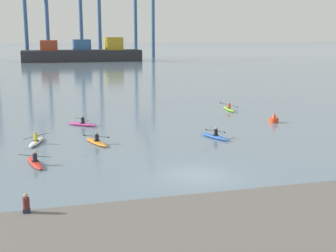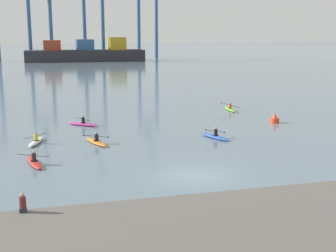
{
  "view_description": "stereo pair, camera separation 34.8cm",
  "coord_description": "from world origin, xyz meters",
  "px_view_note": "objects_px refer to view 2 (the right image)",
  "views": [
    {
      "loc": [
        -8.82,
        -25.25,
        8.5
      ],
      "look_at": [
        1.53,
        12.31,
        0.6
      ],
      "focal_mm": 48.97,
      "sensor_mm": 36.0,
      "label": 1
    },
    {
      "loc": [
        -8.49,
        -25.34,
        8.5
      ],
      "look_at": [
        1.53,
        12.31,
        0.6
      ],
      "focal_mm": 48.97,
      "sensor_mm": 36.0,
      "label": 2
    }
  ],
  "objects_px": {
    "gantry_crane_east_mid": "(93,4)",
    "kayak_orange": "(96,142)",
    "gantry_crane_east": "(148,5)",
    "kayak_lime": "(230,109)",
    "kayak_white": "(36,141)",
    "kayak_blue": "(215,136)",
    "channel_buoy": "(275,119)",
    "container_barge": "(86,53)",
    "gantry_crane_west_mid": "(39,7)",
    "seated_onlooker": "(23,204)",
    "kayak_magenta": "(83,124)",
    "kayak_red": "(34,162)"
  },
  "relations": [
    {
      "from": "gantry_crane_east_mid",
      "to": "kayak_orange",
      "type": "bearing_deg",
      "value": -95.94
    },
    {
      "from": "gantry_crane_east",
      "to": "kayak_lime",
      "type": "relative_size",
      "value": 11.46
    },
    {
      "from": "kayak_white",
      "to": "kayak_blue",
      "type": "distance_m",
      "value": 14.36
    },
    {
      "from": "channel_buoy",
      "to": "kayak_blue",
      "type": "bearing_deg",
      "value": -148.81
    },
    {
      "from": "kayak_blue",
      "to": "kayak_orange",
      "type": "relative_size",
      "value": 0.99
    },
    {
      "from": "container_barge",
      "to": "gantry_crane_east",
      "type": "height_order",
      "value": "gantry_crane_east"
    },
    {
      "from": "channel_buoy",
      "to": "kayak_lime",
      "type": "xyz_separation_m",
      "value": [
        -1.38,
        7.9,
        -0.19
      ]
    },
    {
      "from": "gantry_crane_east_mid",
      "to": "kayak_blue",
      "type": "relative_size",
      "value": 10.85
    },
    {
      "from": "gantry_crane_west_mid",
      "to": "channel_buoy",
      "type": "relative_size",
      "value": 35.78
    },
    {
      "from": "kayak_blue",
      "to": "seated_onlooker",
      "type": "height_order",
      "value": "seated_onlooker"
    },
    {
      "from": "seated_onlooker",
      "to": "gantry_crane_west_mid",
      "type": "bearing_deg",
      "value": 89.89
    },
    {
      "from": "kayak_white",
      "to": "seated_onlooker",
      "type": "bearing_deg",
      "value": -91.0
    },
    {
      "from": "gantry_crane_east_mid",
      "to": "gantry_crane_west_mid",
      "type": "bearing_deg",
      "value": -174.04
    },
    {
      "from": "container_barge",
      "to": "gantry_crane_west_mid",
      "type": "distance_m",
      "value": 20.36
    },
    {
      "from": "kayak_lime",
      "to": "seated_onlooker",
      "type": "distance_m",
      "value": 34.26
    },
    {
      "from": "channel_buoy",
      "to": "seated_onlooker",
      "type": "distance_m",
      "value": 29.48
    },
    {
      "from": "kayak_lime",
      "to": "container_barge",
      "type": "bearing_deg",
      "value": 94.33
    },
    {
      "from": "channel_buoy",
      "to": "kayak_blue",
      "type": "height_order",
      "value": "channel_buoy"
    },
    {
      "from": "container_barge",
      "to": "kayak_magenta",
      "type": "xyz_separation_m",
      "value": [
        -9.23,
        -102.99,
        -2.31
      ]
    },
    {
      "from": "kayak_lime",
      "to": "kayak_red",
      "type": "relative_size",
      "value": 1.0
    },
    {
      "from": "channel_buoy",
      "to": "kayak_red",
      "type": "bearing_deg",
      "value": -158.06
    },
    {
      "from": "channel_buoy",
      "to": "kayak_white",
      "type": "bearing_deg",
      "value": -172.63
    },
    {
      "from": "kayak_red",
      "to": "kayak_blue",
      "type": "xyz_separation_m",
      "value": [
        14.28,
        4.14,
        0.0
      ]
    },
    {
      "from": "container_barge",
      "to": "kayak_lime",
      "type": "height_order",
      "value": "container_barge"
    },
    {
      "from": "kayak_blue",
      "to": "channel_buoy",
      "type": "bearing_deg",
      "value": 31.19
    },
    {
      "from": "kayak_blue",
      "to": "kayak_orange",
      "type": "height_order",
      "value": "same"
    },
    {
      "from": "seated_onlooker",
      "to": "kayak_blue",
      "type": "bearing_deg",
      "value": 44.54
    },
    {
      "from": "gantry_crane_west_mid",
      "to": "channel_buoy",
      "type": "height_order",
      "value": "gantry_crane_west_mid"
    },
    {
      "from": "container_barge",
      "to": "channel_buoy",
      "type": "relative_size",
      "value": 36.16
    },
    {
      "from": "kayak_lime",
      "to": "kayak_orange",
      "type": "xyz_separation_m",
      "value": [
        -16.24,
        -12.09,
        -0.0
      ]
    },
    {
      "from": "kayak_lime",
      "to": "kayak_orange",
      "type": "bearing_deg",
      "value": -143.35
    },
    {
      "from": "kayak_white",
      "to": "kayak_magenta",
      "type": "relative_size",
      "value": 1.18
    },
    {
      "from": "gantry_crane_east",
      "to": "kayak_lime",
      "type": "bearing_deg",
      "value": -97.84
    },
    {
      "from": "kayak_lime",
      "to": "gantry_crane_west_mid",
      "type": "bearing_deg",
      "value": 101.22
    },
    {
      "from": "gantry_crane_east_mid",
      "to": "seated_onlooker",
      "type": "height_order",
      "value": "gantry_crane_east_mid"
    },
    {
      "from": "container_barge",
      "to": "kayak_lime",
      "type": "bearing_deg",
      "value": -85.67
    },
    {
      "from": "gantry_crane_east",
      "to": "kayak_red",
      "type": "xyz_separation_m",
      "value": [
        -36.42,
        -129.91,
        -18.12
      ]
    },
    {
      "from": "gantry_crane_east",
      "to": "channel_buoy",
      "type": "distance_m",
      "value": 123.1
    },
    {
      "from": "channel_buoy",
      "to": "kayak_white",
      "type": "height_order",
      "value": "channel_buoy"
    },
    {
      "from": "kayak_lime",
      "to": "kayak_orange",
      "type": "relative_size",
      "value": 1.01
    },
    {
      "from": "kayak_blue",
      "to": "seated_onlooker",
      "type": "bearing_deg",
      "value": -135.46
    },
    {
      "from": "container_barge",
      "to": "channel_buoy",
      "type": "bearing_deg",
      "value": -85.25
    },
    {
      "from": "container_barge",
      "to": "kayak_orange",
      "type": "bearing_deg",
      "value": -94.54
    },
    {
      "from": "channel_buoy",
      "to": "seated_onlooker",
      "type": "bearing_deg",
      "value": -139.63
    },
    {
      "from": "kayak_red",
      "to": "kayak_white",
      "type": "relative_size",
      "value": 1.0
    },
    {
      "from": "gantry_crane_east_mid",
      "to": "kayak_lime",
      "type": "height_order",
      "value": "gantry_crane_east_mid"
    },
    {
      "from": "gantry_crane_east_mid",
      "to": "kayak_white",
      "type": "relative_size",
      "value": 10.71
    },
    {
      "from": "gantry_crane_east_mid",
      "to": "kayak_magenta",
      "type": "relative_size",
      "value": 12.61
    },
    {
      "from": "kayak_orange",
      "to": "kayak_blue",
      "type": "bearing_deg",
      "value": -3.67
    },
    {
      "from": "gantry_crane_west_mid",
      "to": "kayak_white",
      "type": "height_order",
      "value": "gantry_crane_west_mid"
    }
  ]
}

